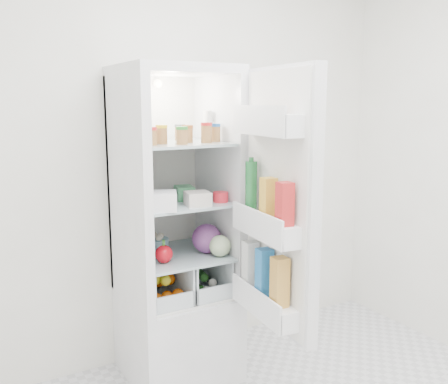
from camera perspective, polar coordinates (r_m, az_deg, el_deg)
room_walls at (r=1.90m, az=15.55°, el=9.51°), size 3.02×3.02×2.61m
refrigerator at (r=2.98m, az=-5.80°, el=-8.22°), size 0.60×0.60×1.80m
shelf_low at (r=2.90m, az=-5.31°, el=-7.16°), size 0.49×0.53×0.01m
shelf_mid at (r=2.82m, az=-5.41°, el=-1.14°), size 0.49×0.53×0.02m
shelf_top at (r=2.78m, az=-5.52°, el=5.55°), size 0.49×0.53×0.02m
crisper_left at (r=2.89m, az=-7.50°, el=-9.95°), size 0.23×0.46×0.22m
crisper_right at (r=2.99m, az=-3.11°, el=-9.21°), size 0.23×0.46×0.22m
condiment_jars at (r=2.72m, az=-5.22°, el=6.51°), size 0.46×0.34×0.08m
squeeze_bottle at (r=2.89m, az=-1.88°, el=7.60°), size 0.06×0.06×0.17m
tub_white at (r=2.57m, az=-7.09°, el=-1.03°), size 0.19×0.19×0.09m
tub_cream at (r=2.68m, az=-3.04°, el=-0.75°), size 0.15×0.15×0.07m
tin_red at (r=2.77m, az=-0.39°, el=-0.57°), size 0.10×0.10×0.06m
foil_tray at (r=2.79m, az=-8.72°, el=-0.82°), size 0.17×0.14×0.04m
tub_green at (r=2.84m, az=-4.55°, el=-0.11°), size 0.13×0.15×0.08m
red_cabbage at (r=2.88m, az=-2.00°, el=-5.32°), size 0.17×0.17×0.17m
bell_pepper at (r=2.73m, az=-6.88°, el=-7.06°), size 0.10×0.10×0.10m
mushroom_bowl at (r=2.94m, az=-7.93°, el=-6.04°), size 0.21×0.21×0.08m
salad_bag at (r=2.82m, az=-0.47°, el=-6.17°), size 0.12×0.12×0.12m
citrus_pile at (r=2.87m, az=-7.29°, el=-10.60°), size 0.20×0.31×0.16m
veg_pile at (r=3.01m, az=-3.00°, el=-10.05°), size 0.16×0.30×0.10m
fridge_door at (r=2.46m, az=5.98°, el=-1.81°), size 0.22×0.60×1.30m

